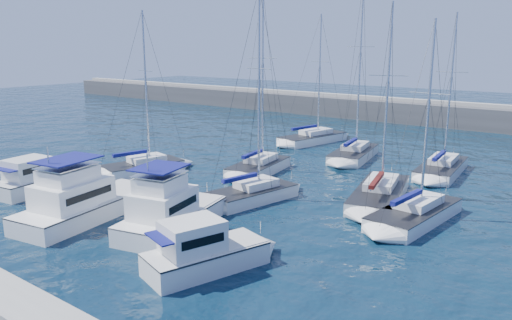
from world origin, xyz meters
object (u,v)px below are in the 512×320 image
Objects in this scene: motor_yacht_stbd_outer at (202,253)px; sailboat_mid_d at (379,194)px; motor_yacht_port_outer at (35,180)px; sailboat_mid_c at (252,193)px; motor_yacht_port_inner at (82,202)px; sailboat_mid_e at (415,214)px; sailboat_back_c at (442,168)px; sailboat_back_a at (313,138)px; sailboat_mid_a at (143,167)px; motor_yacht_stbd_inner at (169,213)px; sailboat_mid_b at (259,166)px; sailboat_back_b at (354,153)px.

motor_yacht_stbd_outer is 0.46× the size of sailboat_mid_d.
sailboat_mid_c is (14.94, 8.43, -0.39)m from motor_yacht_port_outer.
sailboat_mid_d reaches higher than motor_yacht_port_outer.
sailboat_mid_d is at bearing 38.71° from motor_yacht_port_inner.
sailboat_back_c reaches higher than sailboat_mid_e.
motor_yacht_stbd_outer is 0.51× the size of sailboat_mid_e.
sailboat_back_a is at bearing 140.71° from sailboat_mid_e.
motor_yacht_stbd_inner is at bearing -20.10° from sailboat_mid_a.
motor_yacht_port_outer is at bearing 168.77° from motor_yacht_stbd_inner.
motor_yacht_stbd_outer is (5.43, -2.88, -0.19)m from motor_yacht_stbd_inner.
sailboat_back_a reaches higher than sailboat_mid_a.
motor_yacht_port_inner is at bearing -105.68° from sailboat_mid_b.
sailboat_mid_b is (10.39, 15.35, -0.39)m from motor_yacht_port_outer.
sailboat_mid_e is at bearing -61.83° from sailboat_back_b.
sailboat_mid_e is 13.66m from sailboat_back_c.
motor_yacht_stbd_outer is at bearing -18.20° from sailboat_mid_a.
motor_yacht_stbd_inner is 0.48× the size of sailboat_back_b.
sailboat_mid_e is 0.92× the size of sailboat_back_c.
motor_yacht_port_outer is 17.16m from sailboat_mid_c.
motor_yacht_port_inner is 21.83m from sailboat_mid_e.
sailboat_mid_a is 26.69m from sailboat_back_c.
sailboat_back_b is at bearing 169.83° from sailboat_back_c.
sailboat_back_c is (1.27, 10.62, 0.01)m from sailboat_mid_d.
sailboat_mid_c is at bearing 22.20° from motor_yacht_port_outer.
motor_yacht_stbd_outer is at bearing -89.79° from sailboat_back_b.
motor_yacht_stbd_inner is at bearing -63.26° from sailboat_back_a.
sailboat_mid_b reaches higher than sailboat_mid_a.
motor_yacht_port_inner is 20.97m from sailboat_mid_d.
sailboat_back_b reaches higher than motor_yacht_port_outer.
motor_yacht_stbd_outer is 35.26m from sailboat_back_a.
motor_yacht_stbd_outer is 20.21m from sailboat_mid_b.
sailboat_back_b is at bearing 52.77° from motor_yacht_port_outer.
motor_yacht_port_inner reaches higher than motor_yacht_port_outer.
sailboat_mid_d is at bearing 148.32° from sailboat_mid_e.
motor_yacht_port_outer is at bearing -161.29° from sailboat_mid_d.
sailboat_back_a is at bearing 129.05° from motor_yacht_stbd_outer.
sailboat_mid_a is at bearing -168.67° from sailboat_mid_e.
motor_yacht_stbd_inner is 15.77m from sailboat_mid_d.
motor_yacht_port_inner is at bearing -175.83° from motor_yacht_stbd_inner.
sailboat_mid_b is (-9.60, 17.77, -0.39)m from motor_yacht_stbd_outer.
sailboat_mid_e is at bearing 16.17° from motor_yacht_port_outer.
motor_yacht_stbd_outer is at bearing -14.05° from motor_yacht_port_inner.
sailboat_back_b is at bearing 110.49° from sailboat_mid_d.
sailboat_mid_b is 16.29m from sailboat_back_c.
motor_yacht_port_inner is at bearing -125.37° from sailboat_back_c.
sailboat_back_c is (-2.41, 13.44, 0.01)m from sailboat_mid_e.
sailboat_back_c reaches higher than motor_yacht_stbd_outer.
sailboat_mid_c is (12.79, -0.58, 0.02)m from sailboat_mid_a.
motor_yacht_stbd_outer is 0.38× the size of sailboat_back_b.
sailboat_back_b reaches higher than sailboat_mid_d.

